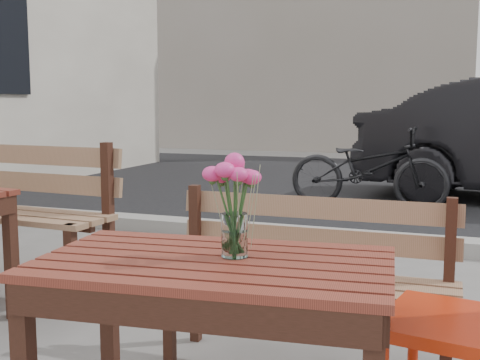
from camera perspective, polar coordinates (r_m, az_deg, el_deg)
The scene contains 7 objects.
street at distance 7.07m, azimuth 13.96°, elevation -2.25°, with size 30.00×8.12×0.12m.
backdrop_buildings at distance 16.47m, azimuth 18.60°, elevation 15.35°, with size 15.50×4.00×8.00m.
main_table at distance 1.94m, azimuth -2.49°, elevation -10.71°, with size 1.16×0.75×0.68m.
main_bench at distance 2.71m, azimuth 6.65°, elevation -7.43°, with size 1.29×0.39×0.80m.
main_vase at distance 1.89m, azimuth -0.52°, elevation -1.21°, with size 0.18×0.18×0.33m.
second_bench at distance 4.11m, azimuth -21.10°, elevation -1.43°, with size 1.57×0.56×0.96m.
bicycle at distance 6.84m, azimuth 12.05°, elevation 1.13°, with size 0.61×1.75×0.92m, color black.
Camera 1 is at (0.72, -1.88, 1.16)m, focal length 45.00 mm.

